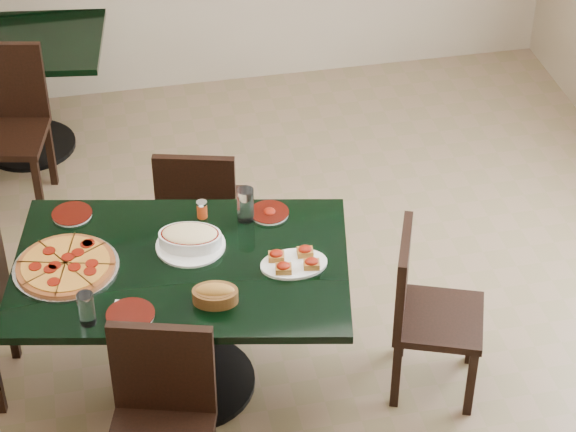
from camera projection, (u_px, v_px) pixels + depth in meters
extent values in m
plane|color=brown|center=(255.00, 365.00, 5.49)|extent=(5.50, 5.50, 0.00)
cube|color=black|center=(181.00, 267.00, 4.94)|extent=(1.63, 1.22, 0.04)
cylinder|color=black|center=(185.00, 329.00, 5.17)|extent=(0.13, 0.13, 0.71)
cylinder|color=black|center=(189.00, 381.00, 5.38)|extent=(0.63, 0.63, 0.03)
cube|color=black|center=(13.00, 43.00, 6.58)|extent=(1.13, 0.89, 0.04)
cylinder|color=black|center=(22.00, 98.00, 6.80)|extent=(0.11, 0.11, 0.71)
cylinder|color=black|center=(30.00, 145.00, 7.01)|extent=(0.56, 0.56, 0.03)
cube|color=black|center=(202.00, 209.00, 5.82)|extent=(0.49, 0.49, 0.04)
cube|color=black|center=(195.00, 193.00, 5.53)|extent=(0.40, 0.14, 0.43)
cube|color=black|center=(238.00, 223.00, 6.07)|extent=(0.05, 0.05, 0.39)
cube|color=black|center=(233.00, 263.00, 5.80)|extent=(0.05, 0.05, 0.39)
cube|color=black|center=(176.00, 221.00, 6.09)|extent=(0.05, 0.05, 0.39)
cube|color=black|center=(167.00, 261.00, 5.82)|extent=(0.05, 0.05, 0.39)
cube|color=black|center=(163.00, 368.00, 4.52)|extent=(0.42, 0.16, 0.45)
cube|color=black|center=(439.00, 319.00, 5.15)|extent=(0.52, 0.52, 0.04)
cube|color=black|center=(403.00, 276.00, 5.03)|extent=(0.18, 0.39, 0.43)
cube|color=black|center=(471.00, 383.00, 5.12)|extent=(0.05, 0.05, 0.39)
cube|color=black|center=(396.00, 374.00, 5.16)|extent=(0.05, 0.05, 0.39)
cube|color=black|center=(473.00, 332.00, 5.39)|extent=(0.05, 0.05, 0.39)
cube|color=black|center=(402.00, 325.00, 5.43)|extent=(0.05, 0.05, 0.39)
cube|color=black|center=(11.00, 325.00, 5.41)|extent=(0.05, 0.05, 0.41)
cube|color=black|center=(6.00, 137.00, 6.29)|extent=(0.52, 0.52, 0.04)
cube|color=black|center=(6.00, 80.00, 6.29)|extent=(0.44, 0.13, 0.47)
cube|color=black|center=(39.00, 191.00, 6.28)|extent=(0.05, 0.05, 0.43)
cube|color=black|center=(51.00, 153.00, 6.58)|extent=(0.05, 0.05, 0.43)
cylinder|color=silver|center=(66.00, 268.00, 4.90)|extent=(0.47, 0.47, 0.01)
cylinder|color=brown|center=(66.00, 265.00, 4.89)|extent=(0.43, 0.43, 0.02)
cylinder|color=#C7852A|center=(65.00, 264.00, 4.89)|extent=(0.39, 0.39, 0.01)
cylinder|color=white|center=(191.00, 245.00, 5.02)|extent=(0.31, 0.31, 0.01)
ellipsoid|color=#FEE6AF|center=(190.00, 234.00, 4.99)|extent=(0.28, 0.22, 0.04)
ellipsoid|color=#A9772E|center=(215.00, 291.00, 4.70)|extent=(0.18, 0.11, 0.07)
cylinder|color=white|center=(131.00, 315.00, 4.65)|extent=(0.20, 0.20, 0.01)
cylinder|color=#350803|center=(130.00, 314.00, 4.65)|extent=(0.20, 0.20, 0.00)
cylinder|color=white|center=(269.00, 213.00, 5.22)|extent=(0.18, 0.18, 0.01)
cylinder|color=#350803|center=(269.00, 212.00, 5.21)|extent=(0.18, 0.18, 0.00)
ellipsoid|color=#9D1B07|center=(269.00, 211.00, 5.21)|extent=(0.06, 0.06, 0.03)
cylinder|color=white|center=(72.00, 214.00, 5.21)|extent=(0.18, 0.18, 0.01)
cylinder|color=#350803|center=(72.00, 213.00, 5.20)|extent=(0.19, 0.19, 0.00)
cube|color=white|center=(128.00, 313.00, 4.67)|extent=(0.19, 0.19, 0.00)
cube|color=silver|center=(133.00, 311.00, 4.67)|extent=(0.06, 0.13, 0.00)
cylinder|color=white|center=(246.00, 205.00, 5.14)|extent=(0.08, 0.08, 0.17)
cylinder|color=white|center=(87.00, 309.00, 4.58)|extent=(0.07, 0.07, 0.15)
cylinder|color=#C14714|center=(202.00, 210.00, 5.18)|extent=(0.05, 0.05, 0.08)
cylinder|color=silver|center=(202.00, 203.00, 5.15)|extent=(0.05, 0.05, 0.01)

